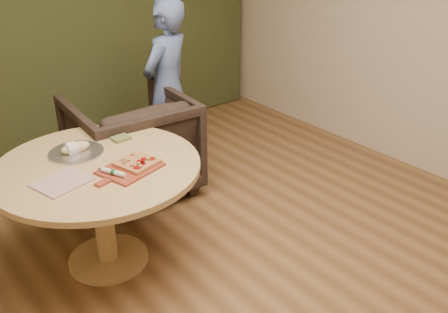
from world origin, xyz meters
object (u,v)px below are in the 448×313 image
object	(u,v)px
pizza_paddle	(129,169)
armchair	(131,140)
serving_tray	(76,153)
person_standing	(167,88)
pedestal_table	(99,184)
cutlery_roll	(113,172)
bread_roll	(74,148)
flatbread_pizza	(137,163)

from	to	relation	value
pizza_paddle	armchair	world-z (taller)	armchair
serving_tray	person_standing	bearing A→B (deg)	31.09
pedestal_table	person_standing	size ratio (longest dim) A/B	0.84
serving_tray	armchair	size ratio (longest dim) A/B	0.38
cutlery_roll	serving_tray	size ratio (longest dim) A/B	0.53
cutlery_roll	bread_roll	size ratio (longest dim) A/B	0.98
person_standing	cutlery_roll	bearing A→B (deg)	22.71
pizza_paddle	bread_roll	distance (m)	0.46
bread_roll	armchair	distance (m)	0.92
cutlery_roll	armchair	distance (m)	1.19
cutlery_roll	person_standing	size ratio (longest dim) A/B	0.12
pizza_paddle	person_standing	world-z (taller)	person_standing
flatbread_pizza	armchair	world-z (taller)	armchair
person_standing	armchair	bearing A→B (deg)	-3.46
pizza_paddle	armchair	xyz separation A→B (m)	(0.52, 0.95, -0.29)
pedestal_table	armchair	distance (m)	1.00
cutlery_roll	armchair	bearing A→B (deg)	32.82
pizza_paddle	bread_roll	bearing A→B (deg)	95.74
pedestal_table	armchair	bearing A→B (deg)	49.84
pedestal_table	bread_roll	world-z (taller)	bread_roll
cutlery_roll	serving_tray	distance (m)	0.44
cutlery_roll	bread_roll	bearing A→B (deg)	72.52
pedestal_table	cutlery_roll	world-z (taller)	cutlery_roll
armchair	person_standing	distance (m)	0.60
bread_roll	pizza_paddle	bearing A→B (deg)	-68.69
armchair	person_standing	size ratio (longest dim) A/B	0.61
pedestal_table	pizza_paddle	size ratio (longest dim) A/B	2.75
pizza_paddle	person_standing	size ratio (longest dim) A/B	0.31
armchair	person_standing	world-z (taller)	person_standing
pizza_paddle	serving_tray	size ratio (longest dim) A/B	1.33
pedestal_table	bread_roll	size ratio (longest dim) A/B	6.74
person_standing	flatbread_pizza	bearing A→B (deg)	26.95
serving_tray	bread_roll	world-z (taller)	bread_roll
cutlery_roll	serving_tray	bearing A→B (deg)	71.38
pizza_paddle	flatbread_pizza	world-z (taller)	flatbread_pizza
pizza_paddle	pedestal_table	bearing A→B (deg)	106.12
serving_tray	bread_roll	distance (m)	0.04
pizza_paddle	serving_tray	distance (m)	0.45
serving_tray	armchair	world-z (taller)	armchair
pedestal_table	cutlery_roll	distance (m)	0.27
cutlery_roll	bread_roll	xyz separation A→B (m)	(-0.05, 0.44, 0.01)
serving_tray	flatbread_pizza	bearing A→B (deg)	-61.85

